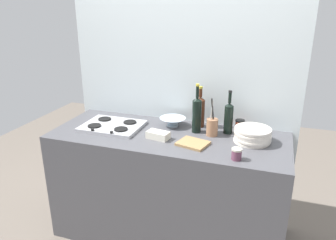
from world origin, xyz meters
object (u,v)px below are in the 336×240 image
at_px(wine_bottle_mid_right, 197,114).
at_px(condiment_jar_rear, 237,154).
at_px(utensil_crock, 212,127).
at_px(cutting_board, 193,143).
at_px(condiment_jar_front, 240,126).
at_px(wine_bottle_leftmost, 229,117).
at_px(stovetop_hob, 112,126).
at_px(wine_bottle_mid_left, 200,111).
at_px(mixing_bowl, 173,121).
at_px(butter_dish, 158,135).
at_px(plate_stack, 253,135).

relative_size(wine_bottle_mid_right, condiment_jar_rear, 4.97).
distance_m(utensil_crock, cutting_board, 0.24).
bearing_deg(condiment_jar_front, utensil_crock, -146.99).
bearing_deg(wine_bottle_mid_right, wine_bottle_leftmost, 13.57).
distance_m(stovetop_hob, cutting_board, 0.71).
height_order(wine_bottle_leftmost, wine_bottle_mid_right, wine_bottle_mid_right).
distance_m(wine_bottle_mid_left, mixing_bowl, 0.24).
bearing_deg(stovetop_hob, condiment_jar_rear, -14.03).
xyz_separation_m(butter_dish, condiment_jar_rear, (0.59, -0.16, 0.01)).
xyz_separation_m(utensil_crock, cutting_board, (-0.09, -0.21, -0.06)).
relative_size(stovetop_hob, plate_stack, 1.74).
bearing_deg(stovetop_hob, utensil_crock, 6.60).
bearing_deg(utensil_crock, mixing_bowl, 164.74).
xyz_separation_m(wine_bottle_leftmost, butter_dish, (-0.47, -0.27, -0.10)).
relative_size(wine_bottle_mid_right, mixing_bowl, 1.81).
xyz_separation_m(butter_dish, condiment_jar_front, (0.56, 0.31, 0.03)).
height_order(wine_bottle_mid_left, utensil_crock, wine_bottle_mid_left).
distance_m(mixing_bowl, condiment_jar_rear, 0.72).
height_order(butter_dish, condiment_jar_rear, condiment_jar_rear).
distance_m(stovetop_hob, wine_bottle_leftmost, 0.92).
bearing_deg(condiment_jar_rear, wine_bottle_mid_left, 125.78).
bearing_deg(plate_stack, stovetop_hob, -176.77).
bearing_deg(stovetop_hob, mixing_bowl, 22.29).
height_order(mixing_bowl, butter_dish, mixing_bowl).
relative_size(plate_stack, cutting_board, 1.30).
relative_size(plate_stack, wine_bottle_leftmost, 0.79).
distance_m(stovetop_hob, butter_dish, 0.44).
xyz_separation_m(wine_bottle_mid_left, condiment_jar_front, (0.32, -0.03, -0.08)).
bearing_deg(plate_stack, utensil_crock, 174.29).
bearing_deg(condiment_jar_front, cutting_board, -130.19).
relative_size(utensil_crock, condiment_jar_rear, 3.82).
xyz_separation_m(wine_bottle_mid_right, utensil_crock, (0.13, -0.03, -0.08)).
distance_m(wine_bottle_mid_left, wine_bottle_mid_right, 0.13).
xyz_separation_m(wine_bottle_mid_left, mixing_bowl, (-0.21, -0.06, -0.09)).
bearing_deg(plate_stack, wine_bottle_leftmost, 149.31).
distance_m(plate_stack, wine_bottle_leftmost, 0.24).
height_order(plate_stack, mixing_bowl, plate_stack).
relative_size(stovetop_hob, condiment_jar_rear, 6.04).
distance_m(wine_bottle_mid_left, condiment_jar_rear, 0.63).
bearing_deg(plate_stack, condiment_jar_rear, -102.69).
bearing_deg(cutting_board, wine_bottle_mid_left, 96.19).
bearing_deg(wine_bottle_mid_left, wine_bottle_leftmost, -16.25).
bearing_deg(butter_dish, plate_stack, 13.28).
bearing_deg(stovetop_hob, butter_dish, -12.59).
xyz_separation_m(wine_bottle_mid_left, utensil_crock, (0.13, -0.15, -0.06)).
xyz_separation_m(plate_stack, condiment_jar_rear, (-0.07, -0.32, -0.01)).
relative_size(mixing_bowl, butter_dish, 1.29).
distance_m(condiment_jar_rear, cutting_board, 0.35).
relative_size(wine_bottle_leftmost, cutting_board, 1.65).
relative_size(wine_bottle_mid_right, utensil_crock, 1.30).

